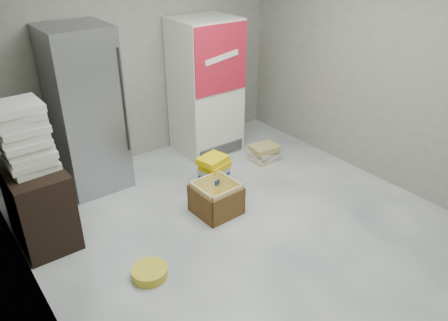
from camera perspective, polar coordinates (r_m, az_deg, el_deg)
ground at (r=4.46m, az=5.59°, el=-10.64°), size 5.00×5.00×0.00m
room_shell at (r=3.62m, az=6.92°, el=12.18°), size 4.04×5.04×2.82m
steel_fridge at (r=5.22m, az=-17.62°, el=6.21°), size 0.70×0.72×1.90m
coke_cooler at (r=5.92m, az=-2.41°, el=9.58°), size 0.80×0.73×1.80m
wood_shelf at (r=4.63m, az=-22.95°, el=-5.33°), size 0.50×0.80×0.80m
supply_box_stack at (r=4.30m, az=-24.64°, el=2.81°), size 0.44×0.44×0.65m
phonebook_stack_main at (r=5.11m, az=-1.36°, el=-1.81°), size 0.41×0.38×0.47m
phonebook_stack_side at (r=5.88m, az=5.27°, el=1.01°), size 0.40×0.33×0.23m
cardboard_box at (r=4.79m, az=-1.02°, el=-5.21°), size 0.47×0.47×0.37m
bucket_lid at (r=4.10m, az=-9.69°, el=-14.19°), size 0.33×0.33×0.09m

